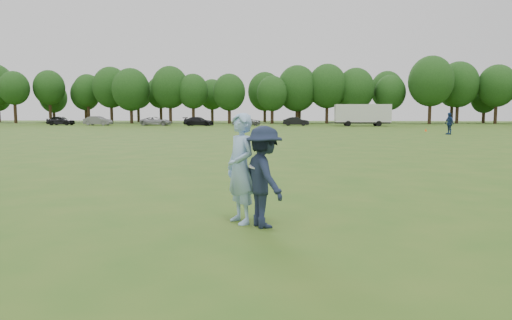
% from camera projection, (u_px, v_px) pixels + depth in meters
% --- Properties ---
extents(ground, '(200.00, 200.00, 0.00)m').
position_uv_depth(ground, '(217.00, 216.00, 9.10)').
color(ground, '#2E5618').
rests_on(ground, ground).
extents(thrower, '(0.84, 0.90, 2.06)m').
position_uv_depth(thrower, '(241.00, 169.00, 8.48)').
color(thrower, '#94BAE5').
rests_on(thrower, ground).
extents(defender, '(1.16, 1.37, 1.83)m').
position_uv_depth(defender, '(264.00, 177.00, 8.20)').
color(defender, '#1A2339').
rests_on(defender, ground).
extents(player_far_b, '(0.80, 1.28, 2.03)m').
position_uv_depth(player_far_b, '(449.00, 124.00, 42.08)').
color(player_far_b, navy).
rests_on(player_far_b, ground).
extents(car_a, '(4.37, 1.99, 1.46)m').
position_uv_depth(car_a, '(61.00, 121.00, 71.59)').
color(car_a, black).
rests_on(car_a, ground).
extents(car_b, '(4.46, 1.94, 1.43)m').
position_uv_depth(car_b, '(98.00, 121.00, 70.75)').
color(car_b, slate).
rests_on(car_b, ground).
extents(car_c, '(4.82, 2.37, 1.32)m').
position_uv_depth(car_c, '(156.00, 121.00, 69.86)').
color(car_c, '#A0A0A4').
rests_on(car_c, ground).
extents(car_d, '(4.78, 2.43, 1.33)m').
position_uv_depth(car_d, '(199.00, 121.00, 68.69)').
color(car_d, black).
rests_on(car_d, ground).
extents(car_e, '(4.50, 2.10, 1.49)m').
position_uv_depth(car_e, '(246.00, 121.00, 68.70)').
color(car_e, slate).
rests_on(car_e, ground).
extents(car_f, '(4.04, 1.70, 1.30)m').
position_uv_depth(car_f, '(296.00, 121.00, 68.78)').
color(car_f, black).
rests_on(car_f, ground).
extents(field_cone, '(0.28, 0.28, 0.30)m').
position_uv_depth(field_cone, '(426.00, 130.00, 48.98)').
color(field_cone, '#FF4C0D').
rests_on(field_cone, ground).
extents(disc_in_play, '(0.31, 0.31, 0.08)m').
position_uv_depth(disc_in_play, '(256.00, 167.00, 8.16)').
color(disc_in_play, white).
rests_on(disc_in_play, ground).
extents(cargo_trailer, '(9.00, 2.75, 3.20)m').
position_uv_depth(cargo_trailer, '(362.00, 114.00, 67.26)').
color(cargo_trailer, silver).
rests_on(cargo_trailer, ground).
extents(treeline, '(130.35, 18.39, 11.74)m').
position_uv_depth(treeline, '(297.00, 89.00, 84.51)').
color(treeline, '#332114').
rests_on(treeline, ground).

